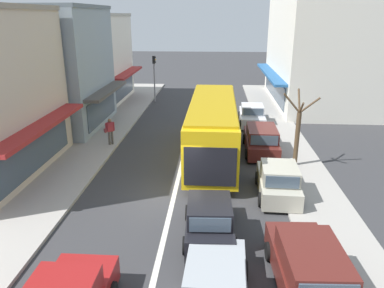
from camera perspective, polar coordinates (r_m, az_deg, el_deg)
ground_plane at (r=16.75m, az=-2.84°, el=-8.25°), size 140.00×140.00×0.00m
lane_centre_line at (r=20.37m, az=-1.59°, el=-3.08°), size 0.20×28.00×0.01m
sidewalk_left at (r=23.74m, az=-17.71°, el=-0.57°), size 5.20×44.00×0.14m
kerb_right at (r=22.57m, az=14.77°, el=-1.32°), size 2.80×44.00×0.12m
shopfront_mid_block at (r=28.27m, az=-21.75°, el=10.59°), size 8.92×7.81×8.32m
shopfront_far_end at (r=36.03m, az=-16.08°, el=12.34°), size 8.06×8.51×7.83m
building_right_far at (r=35.76m, az=20.04°, el=13.79°), size 9.87×13.97×10.17m
city_bus at (r=20.97m, az=3.18°, el=2.98°), size 2.81×10.88×3.23m
hatchback_queue_far_back at (r=13.73m, az=2.65°, el=-11.47°), size 1.93×3.76×1.54m
parked_wagon_kerb_front at (r=11.85m, az=17.40°, el=-17.78°), size 2.07×4.57×1.58m
parked_hatchback_kerb_second at (r=17.05m, az=13.01°, el=-5.60°), size 1.93×3.76×1.54m
parked_wagon_kerb_third at (r=22.28m, az=10.48°, el=0.60°), size 1.99×4.52×1.58m
parked_sedan_kerb_rear at (r=28.04m, az=9.12°, el=4.33°), size 1.97×4.24×1.47m
traffic_light_downstreet at (r=34.90m, az=-5.77°, el=11.03°), size 0.33×0.24×4.20m
street_tree_right at (r=20.15m, az=15.79°, el=1.68°), size 1.88×1.40×4.10m
pedestrian_with_handbag_near at (r=23.27m, az=-12.40°, el=2.10°), size 0.60×0.50×1.63m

